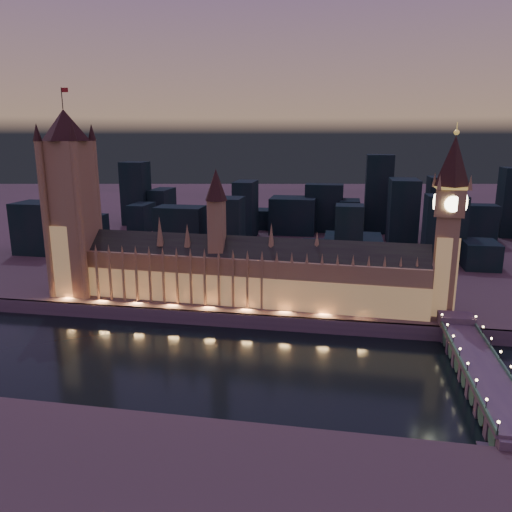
% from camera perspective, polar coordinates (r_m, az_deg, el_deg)
% --- Properties ---
extents(ground_plane, '(2000.00, 2000.00, 0.00)m').
position_cam_1_polar(ground_plane, '(244.52, -3.49, -11.70)').
color(ground_plane, black).
rests_on(ground_plane, ground).
extents(north_bank, '(2000.00, 960.00, 8.00)m').
position_cam_1_polar(north_bank, '(743.19, 5.96, 5.87)').
color(north_bank, '#3D3732').
rests_on(north_bank, ground).
extents(embankment_wall, '(2000.00, 2.50, 8.00)m').
position_cam_1_polar(embankment_wall, '(279.69, -1.52, -7.41)').
color(embankment_wall, '#4E4154').
rests_on(embankment_wall, ground).
extents(palace_of_westminster, '(202.00, 29.47, 78.00)m').
position_cam_1_polar(palace_of_westminster, '(292.01, -0.79, -1.86)').
color(palace_of_westminster, '#A0734A').
rests_on(palace_of_westminster, north_bank).
extents(victoria_tower, '(31.68, 31.68, 123.14)m').
position_cam_1_polar(victoria_tower, '(322.82, -20.44, 6.52)').
color(victoria_tower, '#A0734A').
rests_on(victoria_tower, north_bank).
extents(elizabeth_tower, '(18.00, 18.00, 102.90)m').
position_cam_1_polar(elizabeth_tower, '(284.51, 21.22, 4.79)').
color(elizabeth_tower, '#A0734A').
rests_on(elizabeth_tower, north_bank).
extents(westminster_bridge, '(17.38, 113.00, 15.90)m').
position_cam_1_polar(westminster_bridge, '(240.59, 24.08, -11.82)').
color(westminster_bridge, '#4E4154').
rests_on(westminster_bridge, ground).
extents(city_backdrop, '(486.66, 215.63, 77.45)m').
position_cam_1_polar(city_backdrop, '(467.23, 8.59, 4.55)').
color(city_backdrop, black).
rests_on(city_backdrop, north_bank).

